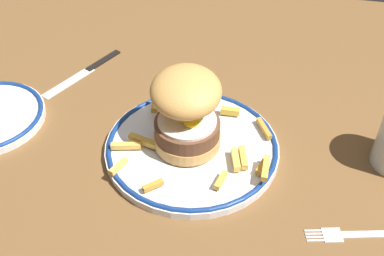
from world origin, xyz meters
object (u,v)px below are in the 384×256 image
object	(u,v)px
dinner_plate	(192,147)
fork	(359,234)
burger	(187,111)
knife	(89,69)

from	to	relation	value
dinner_plate	fork	bearing A→B (deg)	-23.55
dinner_plate	burger	bearing A→B (deg)	153.65
fork	knife	xyz separation A→B (cm)	(-46.81, 27.12, 0.08)
knife	fork	bearing A→B (deg)	-30.09
burger	fork	size ratio (longest dim) A/B	0.87
knife	dinner_plate	bearing A→B (deg)	-36.09
dinner_plate	knife	distance (cm)	28.37
dinner_plate	fork	size ratio (longest dim) A/B	1.81
dinner_plate	burger	xyz separation A→B (cm)	(-0.88, 0.44, 6.49)
dinner_plate	knife	xyz separation A→B (cm)	(-22.92, 16.71, -0.58)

